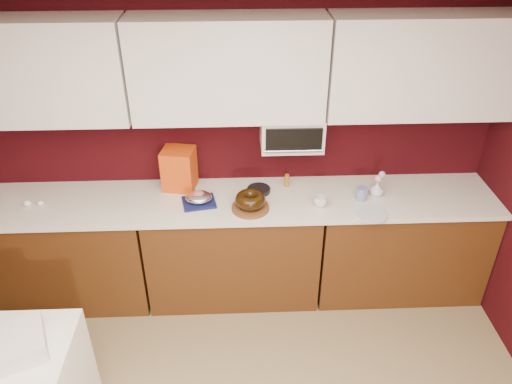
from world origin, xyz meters
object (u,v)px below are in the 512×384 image
object	(u,v)px
foil_ham_nest	(199,197)
coffee_mug	(320,200)
bundt_cake	(250,200)
flower_vase	(377,188)
pandoro_box	(179,169)
newspaper_stack	(11,347)
toaster_oven	(292,131)
blue_jar	(362,194)

from	to	relation	value
foil_ham_nest	coffee_mug	distance (m)	0.89
bundt_cake	foil_ham_nest	world-z (taller)	bundt_cake
foil_ham_nest	flower_vase	distance (m)	1.34
pandoro_box	coffee_mug	xyz separation A→B (m)	(1.04, -0.31, -0.11)
bundt_cake	flower_vase	size ratio (longest dim) A/B	1.73
flower_vase	foil_ham_nest	bearing A→B (deg)	-177.64
pandoro_box	coffee_mug	distance (m)	1.09
bundt_cake	foil_ham_nest	distance (m)	0.39
foil_ham_nest	pandoro_box	world-z (taller)	pandoro_box
bundt_cake	flower_vase	xyz separation A→B (m)	(0.96, 0.15, -0.02)
newspaper_stack	pandoro_box	bearing A→B (deg)	61.59
foil_ham_nest	coffee_mug	world-z (taller)	coffee_mug
coffee_mug	toaster_oven	bearing A→B (deg)	124.76
pandoro_box	toaster_oven	bearing A→B (deg)	8.21
bundt_cake	coffee_mug	xyz separation A→B (m)	(0.51, 0.02, -0.03)
foil_ham_nest	blue_jar	distance (m)	1.21
foil_ham_nest	coffee_mug	size ratio (longest dim) A/B	2.07
bundt_cake	coffee_mug	bearing A→B (deg)	2.44
toaster_oven	coffee_mug	world-z (taller)	toaster_oven
flower_vase	blue_jar	bearing A→B (deg)	-157.95
bundt_cake	newspaper_stack	xyz separation A→B (m)	(-1.32, -1.13, -0.17)
bundt_cake	pandoro_box	world-z (taller)	pandoro_box
bundt_cake	blue_jar	bearing A→B (deg)	6.65
pandoro_box	bundt_cake	bearing A→B (deg)	-22.06
blue_jar	newspaper_stack	size ratio (longest dim) A/B	0.29
blue_jar	pandoro_box	bearing A→B (deg)	170.14
coffee_mug	flower_vase	bearing A→B (deg)	15.75
bundt_cake	newspaper_stack	bearing A→B (deg)	-139.55
pandoro_box	newspaper_stack	xyz separation A→B (m)	(-0.79, -1.46, -0.25)
bundt_cake	blue_jar	xyz separation A→B (m)	(0.83, 0.10, -0.03)
coffee_mug	blue_jar	size ratio (longest dim) A/B	0.94
toaster_oven	foil_ham_nest	distance (m)	0.84
foil_ham_nest	bundt_cake	bearing A→B (deg)	-13.77
flower_vase	pandoro_box	bearing A→B (deg)	172.85
foil_ham_nest	newspaper_stack	distance (m)	1.55
bundt_cake	newspaper_stack	distance (m)	1.75
pandoro_box	foil_ham_nest	bearing A→B (deg)	-47.36
newspaper_stack	coffee_mug	bearing A→B (deg)	32.07
bundt_cake	blue_jar	world-z (taller)	bundt_cake
newspaper_stack	blue_jar	bearing A→B (deg)	29.60
foil_ham_nest	blue_jar	bearing A→B (deg)	0.22
coffee_mug	flower_vase	xyz separation A→B (m)	(0.45, 0.13, 0.02)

